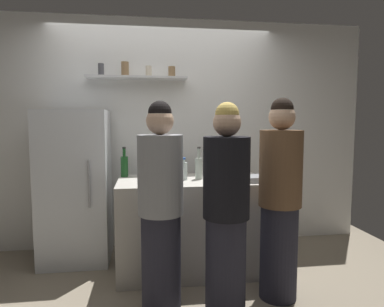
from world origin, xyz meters
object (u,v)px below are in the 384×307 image
utensil_holder (228,170)px  person_grey_hoodie (161,210)px  water_bottle_plastic (183,170)px  person_blonde (226,213)px  person_brown_jacket (280,201)px  refrigerator (76,186)px  baking_pan (248,179)px  wine_bottle_green_glass (124,166)px  wine_bottle_pale_glass (199,167)px

utensil_holder → person_grey_hoodie: person_grey_hoodie is taller
water_bottle_plastic → person_blonde: 0.87m
person_brown_jacket → refrigerator: bearing=-140.1°
utensil_holder → water_bottle_plastic: bearing=-155.7°
baking_pan → person_grey_hoodie: person_grey_hoodie is taller
wine_bottle_green_glass → person_brown_jacket: (1.28, -0.88, -0.20)m
wine_bottle_green_glass → person_grey_hoodie: (0.32, -0.93, -0.22)m
baking_pan → wine_bottle_green_glass: size_ratio=1.13×
wine_bottle_pale_glass → wine_bottle_green_glass: wine_bottle_pale_glass is taller
utensil_holder → person_grey_hoodie: 1.18m
refrigerator → utensil_holder: (1.57, -0.16, 0.17)m
water_bottle_plastic → utensil_holder: bearing=24.3°
refrigerator → baking_pan: 1.75m
utensil_holder → wine_bottle_green_glass: bearing=178.6°
person_brown_jacket → person_blonde: bearing=-89.5°
baking_pan → person_grey_hoodie: (-0.83, -0.50, -0.13)m
wine_bottle_green_glass → utensil_holder: bearing=-1.4°
person_blonde → person_brown_jacket: size_ratio=0.97×
baking_pan → water_bottle_plastic: 0.62m
water_bottle_plastic → person_blonde: bearing=-74.7°
water_bottle_plastic → wine_bottle_green_glass: bearing=156.0°
utensil_holder → water_bottle_plastic: 0.55m
utensil_holder → person_brown_jacket: size_ratio=0.14×
person_grey_hoodie → wine_bottle_pale_glass: bearing=-48.6°
wine_bottle_pale_glass → person_blonde: person_blonde is taller
water_bottle_plastic → person_brown_jacket: 0.97m
person_blonde → baking_pan: bearing=70.1°
refrigerator → person_grey_hoodie: person_grey_hoodie is taller
utensil_holder → person_blonde: person_blonde is taller
refrigerator → water_bottle_plastic: bearing=-19.6°
baking_pan → person_blonde: bearing=-119.4°
utensil_holder → person_grey_hoodie: size_ratio=0.14×
person_grey_hoodie → person_blonde: (0.47, -0.14, -0.01)m
wine_bottle_pale_glass → water_bottle_plastic: size_ratio=1.48×
baking_pan → person_grey_hoodie: size_ratio=0.21×
utensil_holder → wine_bottle_green_glass: 1.06m
wine_bottle_green_glass → person_brown_jacket: 1.56m
person_grey_hoodie → wine_bottle_green_glass: bearing=0.1°
water_bottle_plastic → person_brown_jacket: bearing=-41.6°
water_bottle_plastic → person_grey_hoodie: person_grey_hoodie is taller
person_blonde → person_brown_jacket: (0.49, 0.19, 0.03)m
baking_pan → person_brown_jacket: person_brown_jacket is taller
wine_bottle_pale_glass → person_grey_hoodie: size_ratio=0.20×
water_bottle_plastic → person_brown_jacket: person_brown_jacket is taller
person_brown_jacket → baking_pan: bearing=175.2°
wine_bottle_pale_glass → water_bottle_plastic: (-0.16, -0.02, -0.02)m
person_blonde → person_brown_jacket: person_brown_jacket is taller
refrigerator → wine_bottle_pale_glass: refrigerator is taller
refrigerator → utensil_holder: bearing=-5.7°
baking_pan → wine_bottle_green_glass: bearing=159.5°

